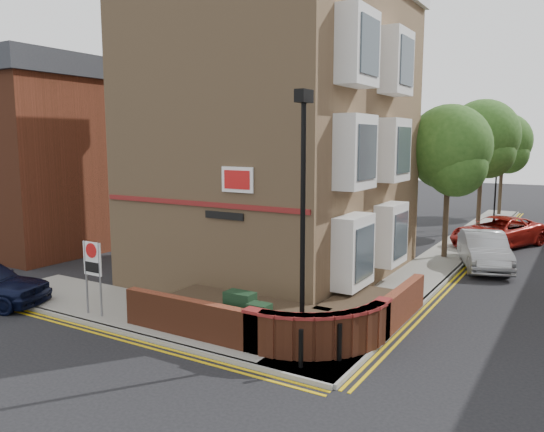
{
  "coord_description": "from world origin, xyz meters",
  "views": [
    {
      "loc": [
        7.38,
        -9.79,
        5.27
      ],
      "look_at": [
        -0.94,
        4.0,
        2.96
      ],
      "focal_mm": 35.0,
      "sensor_mm": 36.0,
      "label": 1
    }
  ],
  "objects_px": {
    "utility_cabinet_large": "(240,314)",
    "zone_sign": "(93,265)",
    "lamppost": "(303,222)",
    "silver_car_near": "(484,250)"
  },
  "relations": [
    {
      "from": "utility_cabinet_large",
      "to": "silver_car_near",
      "type": "relative_size",
      "value": 0.26
    },
    {
      "from": "lamppost",
      "to": "silver_car_near",
      "type": "relative_size",
      "value": 1.38
    },
    {
      "from": "lamppost",
      "to": "zone_sign",
      "type": "distance_m",
      "value": 6.85
    },
    {
      "from": "zone_sign",
      "to": "silver_car_near",
      "type": "relative_size",
      "value": 0.48
    },
    {
      "from": "zone_sign",
      "to": "lamppost",
      "type": "bearing_deg",
      "value": 6.07
    },
    {
      "from": "lamppost",
      "to": "utility_cabinet_large",
      "type": "relative_size",
      "value": 5.25
    },
    {
      "from": "utility_cabinet_large",
      "to": "zone_sign",
      "type": "xyz_separation_m",
      "value": [
        -4.7,
        -0.8,
        0.92
      ]
    },
    {
      "from": "lamppost",
      "to": "utility_cabinet_large",
      "type": "xyz_separation_m",
      "value": [
        -1.9,
        0.1,
        -2.62
      ]
    },
    {
      "from": "utility_cabinet_large",
      "to": "zone_sign",
      "type": "bearing_deg",
      "value": -170.31
    },
    {
      "from": "lamppost",
      "to": "zone_sign",
      "type": "height_order",
      "value": "lamppost"
    }
  ]
}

